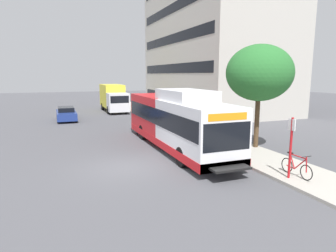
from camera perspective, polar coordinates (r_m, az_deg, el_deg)
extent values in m
plane|color=#4C4C51|center=(22.32, -12.73, -1.94)|extent=(120.00, 120.00, 0.00)
cube|color=#A8A399|center=(22.54, 5.95, -1.46)|extent=(3.00, 56.00, 0.14)
cube|color=white|center=(15.41, 5.53, -0.62)|extent=(2.54, 5.80, 2.73)
cube|color=red|center=(20.68, -1.70, 2.11)|extent=(2.54, 5.80, 2.73)
cube|color=red|center=(18.22, 1.37, -2.61)|extent=(2.57, 11.60, 0.44)
cube|color=black|center=(17.95, 1.39, 2.10)|extent=(2.58, 11.25, 0.96)
cube|color=black|center=(12.94, 11.24, -2.05)|extent=(2.34, 0.10, 1.24)
cube|color=orange|center=(12.78, 11.40, 1.76)|extent=(1.91, 0.08, 0.32)
cube|color=white|center=(16.50, 3.36, 5.93)|extent=(2.16, 4.06, 0.60)
cube|color=black|center=(12.95, 11.98, -8.01)|extent=(1.78, 0.60, 0.10)
cylinder|color=black|center=(14.59, 2.70, -5.96)|extent=(0.30, 1.00, 1.00)
cylinder|color=black|center=(15.61, 10.34, -5.06)|extent=(0.30, 1.00, 1.00)
cylinder|color=black|center=(20.81, -4.89, -1.18)|extent=(0.30, 1.00, 1.00)
cylinder|color=black|center=(21.54, 0.89, -0.77)|extent=(0.30, 1.00, 1.00)
cylinder|color=red|center=(13.45, 22.53, -3.95)|extent=(0.10, 0.10, 2.60)
cube|color=white|center=(13.25, 22.75, 0.24)|extent=(0.04, 0.36, 0.48)
torus|color=black|center=(13.68, 25.08, -8.14)|extent=(0.04, 0.66, 0.66)
torus|color=black|center=(14.42, 21.92, -7.01)|extent=(0.04, 0.66, 0.66)
cylinder|color=#B2191E|center=(13.83, 24.11, -6.70)|extent=(0.05, 0.64, 0.64)
cylinder|color=#B2191E|center=(14.14, 22.82, -6.26)|extent=(0.05, 0.34, 0.62)
cylinder|color=#B2191E|center=(13.85, 23.76, -5.36)|extent=(0.05, 0.90, 0.05)
cylinder|color=#B2191E|center=(14.26, 22.53, -7.29)|extent=(0.05, 0.45, 0.08)
cylinder|color=#B2191E|center=(13.60, 25.10, -6.76)|extent=(0.05, 0.10, 0.67)
cylinder|color=black|center=(13.53, 25.13, -5.38)|extent=(0.52, 0.03, 0.03)
cube|color=black|center=(14.15, 22.49, -4.79)|extent=(0.12, 0.24, 0.06)
cylinder|color=#4C3823|center=(18.55, 16.72, 0.63)|extent=(0.28, 0.28, 2.98)
ellipsoid|color=#286B2D|center=(18.33, 17.19, 9.75)|extent=(3.87, 3.87, 3.29)
cube|color=navy|center=(30.87, -19.00, 2.03)|extent=(1.80, 4.50, 0.70)
cube|color=black|center=(30.91, -19.06, 2.97)|extent=(1.48, 2.34, 0.56)
cylinder|color=black|center=(29.54, -20.41, 1.16)|extent=(0.20, 0.64, 0.64)
cylinder|color=black|center=(29.60, -17.31, 1.35)|extent=(0.20, 0.64, 0.64)
cylinder|color=black|center=(32.22, -20.50, 1.83)|extent=(0.20, 0.64, 0.64)
cylinder|color=black|center=(32.27, -17.66, 2.01)|extent=(0.20, 0.64, 0.64)
cube|color=silver|center=(34.33, -9.61, 4.51)|extent=(2.30, 2.00, 2.10)
cube|color=yellow|center=(37.71, -10.72, 5.79)|extent=(2.30, 5.00, 2.70)
cube|color=black|center=(33.35, -9.29, 5.06)|extent=(2.07, 0.08, 0.80)
cylinder|color=black|center=(34.66, -11.39, 3.03)|extent=(0.26, 0.92, 0.92)
cylinder|color=black|center=(35.07, -8.07, 3.20)|extent=(0.26, 0.92, 0.92)
cylinder|color=black|center=(38.72, -12.45, 3.69)|extent=(0.26, 0.92, 0.92)
cylinder|color=black|center=(39.09, -9.46, 3.84)|extent=(0.26, 0.92, 0.92)
cube|color=black|center=(38.89, 8.15, 5.73)|extent=(10.80, 20.08, 1.10)
cube|color=black|center=(38.80, 8.28, 10.83)|extent=(10.80, 20.08, 1.10)
cube|color=black|center=(39.01, 8.41, 15.92)|extent=(10.80, 20.08, 1.10)
cube|color=black|center=(39.53, 8.54, 20.91)|extent=(10.80, 20.08, 1.10)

